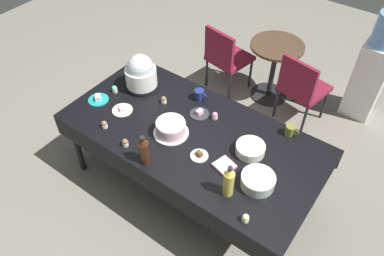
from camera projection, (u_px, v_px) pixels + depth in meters
The scene contains 25 objects.
ground at pixel (192, 186), 3.62m from camera, with size 9.00×9.00×0.00m, color slate.
potluck_table at pixel (192, 137), 3.13m from camera, with size 2.20×1.10×0.75m.
frosted_layer_cake at pixel (171, 128), 3.04m from camera, with size 0.30×0.30×0.12m.
slow_cooker at pixel (141, 73), 3.39m from camera, with size 0.30×0.30×0.35m.
glass_salad_bowl at pixel (258, 181), 2.68m from camera, with size 0.25×0.25×0.09m, color #B2C6BC.
ceramic_snack_bowl at pixel (250, 149), 2.91m from camera, with size 0.23×0.23×0.08m, color silver.
dessert_plate_cream at pixel (122, 110), 3.27m from camera, with size 0.18×0.18×0.04m.
dessert_plate_charcoal at pixel (200, 113), 3.24m from camera, with size 0.17×0.17×0.05m.
dessert_plate_teal at pixel (98, 99), 3.37m from camera, with size 0.19×0.19×0.06m.
dessert_plate_white at pixel (199, 155), 2.90m from camera, with size 0.14×0.14×0.05m.
cupcake_vanilla at pixel (245, 218), 2.48m from camera, with size 0.05×0.05×0.07m.
cupcake_cocoa at pixel (104, 125), 3.11m from camera, with size 0.05×0.05×0.07m.
cupcake_rose at pixel (115, 89), 3.44m from camera, with size 0.05×0.05×0.07m.
cupcake_berry at pixel (215, 116), 3.19m from camera, with size 0.05×0.05×0.07m.
cupcake_lemon at pixel (125, 143), 2.96m from camera, with size 0.05×0.05×0.07m.
cupcake_mint at pixel (164, 100), 3.33m from camera, with size 0.05×0.05×0.07m.
soda_bottle_ginger_ale at pixel (229, 182), 2.57m from camera, with size 0.08×0.08×0.29m.
soda_bottle_cola at pixel (144, 150), 2.78m from camera, with size 0.08×0.08×0.27m.
coffee_mug_olive at pixel (290, 130), 3.04m from camera, with size 0.12×0.08×0.09m.
coffee_mug_navy at pixel (199, 95), 3.35m from camera, with size 0.13×0.09×0.10m.
paper_napkin_stack at pixel (224, 166), 2.82m from camera, with size 0.14×0.14×0.02m, color pink.
maroon_chair_left at pixel (226, 56), 4.33m from camera, with size 0.51×0.51×0.85m.
maroon_chair_right at pixel (301, 86), 3.93m from camera, with size 0.52×0.52×0.85m.
round_cafe_table at pixel (274, 61), 4.23m from camera, with size 0.60×0.60×0.72m.
water_cooler at pixel (372, 70), 3.97m from camera, with size 0.32×0.32×1.24m.
Camera 1 is at (1.27, -1.74, 2.97)m, focal length 34.76 mm.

